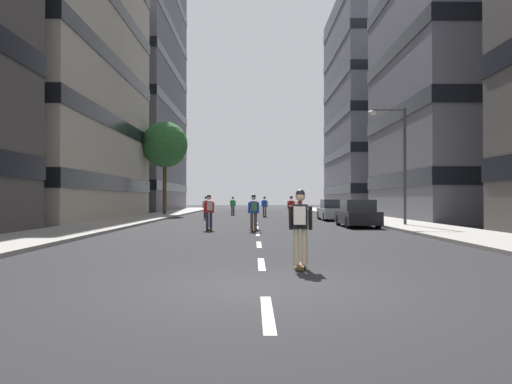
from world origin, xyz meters
name	(u,v)px	position (x,y,z in m)	size (l,w,h in m)	color
ground_plane	(256,219)	(0.00, 28.14, 0.00)	(168.84, 168.84, 0.00)	black
sidewalk_left	(151,217)	(-8.64, 31.66, 0.07)	(3.68, 77.38, 0.14)	#9E9991
sidewalk_right	(360,217)	(8.64, 31.66, 0.07)	(3.68, 77.38, 0.14)	#9E9991
lane_markings	(256,218)	(0.00, 30.50, 0.00)	(0.16, 67.20, 0.01)	silver
building_left_mid	(13,70)	(-18.50, 28.25, 11.38)	(16.16, 22.17, 22.59)	#BCB29E
building_left_far	(113,73)	(-18.50, 54.45, 17.93)	(16.16, 23.19, 35.67)	slate
building_right_mid	(497,25)	(18.50, 28.25, 14.84)	(16.16, 16.28, 29.50)	slate
building_right_far	(397,106)	(18.50, 54.45, 13.70)	(16.16, 20.19, 27.22)	slate
parked_car_near	(357,214)	(5.60, 18.37, 0.70)	(1.82, 4.40, 1.52)	black
parked_car_mid	(333,211)	(5.60, 26.64, 0.70)	(1.82, 4.40, 1.52)	#B2B7BF
street_tree_near	(165,145)	(-8.64, 37.66, 6.71)	(4.36, 4.36, 8.78)	#4C3823
streetlamp_right	(398,153)	(7.91, 18.40, 4.14)	(2.13, 0.30, 6.50)	#3F3F44
skater_0	(206,206)	(-3.80, 28.34, 1.02)	(0.55, 0.92, 1.78)	brown
skater_1	(291,207)	(2.37, 24.23, 1.02)	(0.56, 0.92, 1.78)	brown
skater_2	(300,205)	(4.18, 37.15, 1.02)	(0.53, 0.90, 1.78)	brown
skater_3	(209,210)	(-2.39, 15.44, 1.02)	(0.57, 0.92, 1.78)	brown
skater_4	(300,223)	(0.86, 2.20, 1.02)	(0.56, 0.92, 1.78)	brown
skater_5	(265,206)	(0.77, 33.32, 0.98)	(0.56, 0.92, 1.78)	brown
skater_6	(233,205)	(-2.14, 37.48, 0.98)	(0.55, 0.91, 1.78)	brown
skater_7	(254,210)	(-0.17, 14.57, 1.02)	(0.55, 0.92, 1.78)	brown
skater_8	(254,210)	(-0.18, 16.27, 1.02)	(0.56, 0.92, 1.78)	brown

